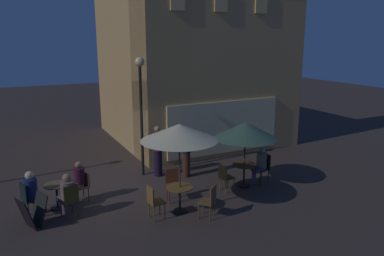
# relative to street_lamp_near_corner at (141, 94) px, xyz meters

# --- Properties ---
(ground_plane) EXTENTS (60.00, 60.00, 0.00)m
(ground_plane) POSITION_rel_street_lamp_near_corner_xyz_m (-0.97, -0.94, -2.89)
(ground_plane) COLOR #3B302B
(cafe_building) EXTENTS (7.14, 7.45, 8.40)m
(cafe_building) POSITION_rel_street_lamp_near_corner_xyz_m (2.63, 2.75, 1.30)
(cafe_building) COLOR tan
(cafe_building) RESTS_ON ground
(street_lamp_near_corner) EXTENTS (0.33, 0.33, 4.13)m
(street_lamp_near_corner) POSITION_rel_street_lamp_near_corner_xyz_m (0.00, 0.00, 0.00)
(street_lamp_near_corner) COLOR black
(street_lamp_near_corner) RESTS_ON ground
(menu_sandwich_board) EXTENTS (0.79, 0.75, 0.84)m
(menu_sandwich_board) POSITION_rel_street_lamp_near_corner_xyz_m (-3.79, -2.37, -2.46)
(menu_sandwich_board) COLOR black
(menu_sandwich_board) RESTS_ON ground
(cafe_table_0) EXTENTS (0.73, 0.73, 0.76)m
(cafe_table_0) POSITION_rel_street_lamp_near_corner_xyz_m (-0.09, -3.27, -2.34)
(cafe_table_0) COLOR black
(cafe_table_0) RESTS_ON ground
(cafe_table_1) EXTENTS (0.76, 0.76, 0.75)m
(cafe_table_1) POSITION_rel_street_lamp_near_corner_xyz_m (2.58, -2.51, -2.33)
(cafe_table_1) COLOR black
(cafe_table_1) RESTS_ON ground
(cafe_table_2) EXTENTS (0.68, 0.68, 0.72)m
(cafe_table_2) POSITION_rel_street_lamp_near_corner_xyz_m (-3.09, -1.46, -2.38)
(cafe_table_2) COLOR black
(cafe_table_2) RESTS_ON ground
(patio_umbrella_0) EXTENTS (2.08, 2.08, 2.53)m
(patio_umbrella_0) POSITION_rel_street_lamp_near_corner_xyz_m (-0.09, -3.27, -0.60)
(patio_umbrella_0) COLOR black
(patio_umbrella_0) RESTS_ON ground
(patio_umbrella_1) EXTENTS (2.02, 2.02, 2.15)m
(patio_umbrella_1) POSITION_rel_street_lamp_near_corner_xyz_m (2.58, -2.51, -1.01)
(patio_umbrella_1) COLOR black
(patio_umbrella_1) RESTS_ON ground
(cafe_chair_0) EXTENTS (0.43, 0.43, 0.94)m
(cafe_chair_0) POSITION_rel_street_lamp_near_corner_xyz_m (-0.88, -3.33, -2.33)
(cafe_chair_0) COLOR brown
(cafe_chair_0) RESTS_ON ground
(cafe_chair_1) EXTENTS (0.58, 0.58, 0.92)m
(cafe_chair_1) POSITION_rel_street_lamp_near_corner_xyz_m (0.48, -3.95, -2.34)
(cafe_chair_1) COLOR brown
(cafe_chair_1) RESTS_ON ground
(cafe_chair_2) EXTENTS (0.49, 0.49, 0.96)m
(cafe_chair_2) POSITION_rel_street_lamp_near_corner_xyz_m (0.08, -2.43, -2.31)
(cafe_chair_2) COLOR brown
(cafe_chair_2) RESTS_ON ground
(cafe_chair_3) EXTENTS (0.43, 0.43, 0.98)m
(cafe_chair_3) POSITION_rel_street_lamp_near_corner_xyz_m (3.38, -2.49, -2.31)
(cafe_chair_3) COLOR black
(cafe_chair_3) RESTS_ON ground
(cafe_chair_4) EXTENTS (0.43, 0.43, 0.87)m
(cafe_chair_4) POSITION_rel_street_lamp_near_corner_xyz_m (1.80, -2.58, -2.37)
(cafe_chair_4) COLOR brown
(cafe_chair_4) RESTS_ON ground
(cafe_chair_5) EXTENTS (0.53, 0.53, 0.98)m
(cafe_chair_5) POSITION_rel_street_lamp_near_corner_xyz_m (-3.85, -1.69, -2.30)
(cafe_chair_5) COLOR black
(cafe_chair_5) RESTS_ON ground
(cafe_chair_6) EXTENTS (0.51, 0.51, 0.97)m
(cafe_chair_6) POSITION_rel_street_lamp_near_corner_xyz_m (-2.85, -2.27, -2.30)
(cafe_chair_6) COLOR #504117
(cafe_chair_6) RESTS_ON ground
(cafe_chair_7) EXTENTS (0.52, 0.52, 0.88)m
(cafe_chair_7) POSITION_rel_street_lamp_near_corner_xyz_m (-2.33, -1.27, -2.36)
(cafe_chair_7) COLOR brown
(cafe_chair_7) RESTS_ON ground
(patron_seated_0) EXTENTS (0.54, 0.35, 1.22)m
(patron_seated_0) POSITION_rel_street_lamp_near_corner_xyz_m (3.23, -2.49, -2.20)
(patron_seated_0) COLOR #523A66
(patron_seated_0) RESTS_ON ground
(patron_seated_1) EXTENTS (0.53, 0.44, 1.28)m
(patron_seated_1) POSITION_rel_street_lamp_near_corner_xyz_m (-3.71, -1.65, -2.16)
(patron_seated_1) COLOR #4A1118
(patron_seated_1) RESTS_ON ground
(patron_seated_2) EXTENTS (0.46, 0.55, 1.24)m
(patron_seated_2) POSITION_rel_street_lamp_near_corner_xyz_m (-2.89, -2.14, -2.18)
(patron_seated_2) COLOR #61416D
(patron_seated_2) RESTS_ON ground
(patron_seated_3) EXTENTS (0.52, 0.40, 1.24)m
(patron_seated_3) POSITION_rel_street_lamp_near_corner_xyz_m (-2.47, -1.31, -2.19)
(patron_seated_3) COLOR #776C52
(patron_seated_3) RESTS_ON ground
(patron_standing_4) EXTENTS (0.32, 0.32, 1.65)m
(patron_standing_4) POSITION_rel_street_lamp_near_corner_xyz_m (1.29, -0.86, -2.05)
(patron_standing_4) COLOR #422218
(patron_standing_4) RESTS_ON ground
(patron_standing_5) EXTENTS (0.35, 0.35, 1.80)m
(patron_standing_5) POSITION_rel_street_lamp_near_corner_xyz_m (0.44, -0.33, -1.98)
(patron_standing_5) COLOR black
(patron_standing_5) RESTS_ON ground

